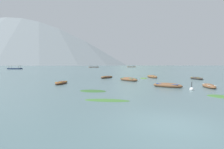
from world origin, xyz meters
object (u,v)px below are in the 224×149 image
object	(u,v)px
rowboat_0	(129,79)
rowboat_2	(107,77)
rowboat_7	(61,83)
mooring_buoy	(192,89)
rowboat_1	(196,78)
rowboat_3	(168,85)
ferry_1	(15,69)
rowboat_5	(209,86)
ferry_2	(132,67)
ferry_0	(94,67)
rowboat_6	(152,77)

from	to	relation	value
rowboat_0	rowboat_2	world-z (taller)	rowboat_0
rowboat_7	mooring_buoy	bearing A→B (deg)	-21.35
rowboat_1	mooring_buoy	bearing A→B (deg)	-115.46
rowboat_7	mooring_buoy	size ratio (longest dim) A/B	3.36
rowboat_2	mooring_buoy	bearing A→B (deg)	-60.79
rowboat_3	rowboat_7	distance (m)	13.93
rowboat_1	rowboat_2	world-z (taller)	rowboat_2
rowboat_0	ferry_1	distance (m)	101.78
rowboat_5	rowboat_7	bearing A→B (deg)	168.57
rowboat_0	ferry_1	xyz separation A→B (m)	(-63.25, 79.74, 0.23)
mooring_buoy	ferry_2	bearing A→B (deg)	86.67
rowboat_3	rowboat_7	xyz separation A→B (m)	(-13.52, 3.36, -0.05)
rowboat_3	ferry_1	distance (m)	111.10
rowboat_2	rowboat_7	world-z (taller)	rowboat_2
mooring_buoy	rowboat_5	bearing A→B (deg)	37.92
rowboat_2	ferry_1	size ratio (longest dim) A/B	0.43
rowboat_0	ferry_0	xyz separation A→B (m)	(-25.17, 165.33, 0.23)
rowboat_5	mooring_buoy	distance (m)	3.72
ferry_0	ferry_2	distance (m)	47.69
rowboat_6	rowboat_7	distance (m)	19.44
rowboat_0	rowboat_2	size ratio (longest dim) A/B	1.20
rowboat_1	rowboat_3	distance (m)	14.79
ferry_0	ferry_1	xyz separation A→B (m)	(-38.08, -85.59, 0.00)
rowboat_2	rowboat_3	distance (m)	16.41
rowboat_6	rowboat_7	size ratio (longest dim) A/B	1.26
rowboat_2	ferry_2	size ratio (longest dim) A/B	0.33
rowboat_1	rowboat_3	world-z (taller)	rowboat_3
rowboat_0	rowboat_7	xyz separation A→B (m)	(-9.59, -5.39, -0.06)
rowboat_0	rowboat_6	distance (m)	8.85
rowboat_5	rowboat_1	bearing A→B (deg)	71.94
ferry_1	ferry_2	size ratio (longest dim) A/B	0.78
rowboat_7	ferry_2	size ratio (longest dim) A/B	0.32
rowboat_0	ferry_2	bearing A→B (deg)	84.75
rowboat_5	rowboat_2	bearing A→B (deg)	130.18
rowboat_2	ferry_1	xyz separation A→B (m)	(-59.38, 74.06, 0.27)
ferry_1	rowboat_1	bearing A→B (deg)	-45.25
rowboat_0	mooring_buoy	distance (m)	12.69
rowboat_1	rowboat_7	world-z (taller)	rowboat_1
rowboat_0	mooring_buoy	bearing A→B (deg)	-63.51
ferry_1	rowboat_7	bearing A→B (deg)	-57.78
rowboat_0	rowboat_5	world-z (taller)	rowboat_0
ferry_1	ferry_2	world-z (taller)	same
ferry_0	rowboat_2	bearing A→B (deg)	-82.40
rowboat_7	ferry_2	xyz separation A→B (m)	(26.80, 192.58, 0.29)
rowboat_7	rowboat_3	bearing A→B (deg)	-13.94
rowboat_1	rowboat_5	distance (m)	12.94
rowboat_3	ferry_1	bearing A→B (deg)	127.20
ferry_0	rowboat_7	bearing A→B (deg)	-84.79
rowboat_1	rowboat_7	size ratio (longest dim) A/B	1.08
rowboat_5	rowboat_6	distance (m)	16.46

